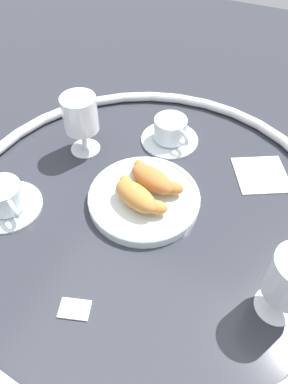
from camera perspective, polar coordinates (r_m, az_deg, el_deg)
ground_plane at (r=0.72m, az=0.36°, el=-2.92°), size 2.20×2.20×0.00m
table_chrome_rim at (r=0.71m, az=0.36°, el=-2.32°), size 0.78×0.78×0.02m
pastry_plate at (r=0.72m, az=0.00°, el=-0.94°), size 0.23×0.23×0.02m
croissant_large at (r=0.69m, az=-1.12°, el=-0.64°), size 0.13×0.09×0.04m
croissant_small at (r=0.72m, az=1.42°, el=2.11°), size 0.13×0.09×0.04m
coffee_cup_near at (r=0.76m, az=-21.17°, el=-1.04°), size 0.14×0.14×0.06m
coffee_cup_far at (r=0.85m, az=4.22°, el=9.49°), size 0.14×0.14×0.06m
juice_glass_left at (r=0.80m, az=-10.08°, el=11.80°), size 0.08×0.08×0.14m
sugar_packet at (r=0.62m, az=-10.98°, el=-17.72°), size 0.06×0.05×0.01m
folded_napkin at (r=0.82m, az=18.14°, el=2.70°), size 0.15×0.15×0.01m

